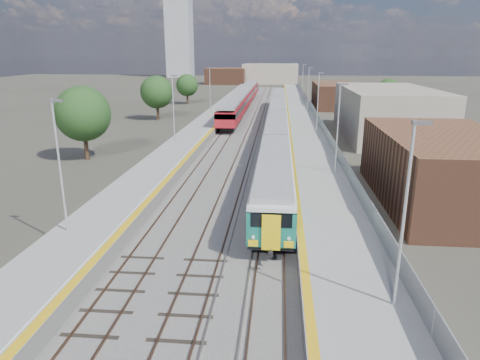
# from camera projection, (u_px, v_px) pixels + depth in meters

# --- Properties ---
(ground) EXTENTS (320.00, 320.00, 0.00)m
(ground) POSITION_uv_depth(u_px,v_px,m) (267.00, 128.00, 64.05)
(ground) COLOR #47443A
(ground) RESTS_ON ground
(ballast_bed) EXTENTS (10.50, 155.00, 0.06)m
(ballast_bed) POSITION_uv_depth(u_px,v_px,m) (253.00, 125.00, 66.63)
(ballast_bed) COLOR #565451
(ballast_bed) RESTS_ON ground
(tracks) EXTENTS (8.96, 160.00, 0.17)m
(tracks) POSITION_uv_depth(u_px,v_px,m) (258.00, 123.00, 68.15)
(tracks) COLOR #4C3323
(tracks) RESTS_ON ground
(platform_right) EXTENTS (4.70, 155.00, 8.52)m
(platform_right) POSITION_uv_depth(u_px,v_px,m) (302.00, 123.00, 65.81)
(platform_right) COLOR slate
(platform_right) RESTS_ON ground
(platform_left) EXTENTS (4.30, 155.00, 8.52)m
(platform_left) POSITION_uv_depth(u_px,v_px,m) (210.00, 121.00, 67.08)
(platform_left) COLOR slate
(platform_left) RESTS_ON ground
(buildings) EXTENTS (72.00, 185.50, 40.00)m
(buildings) POSITION_uv_depth(u_px,v_px,m) (223.00, 53.00, 147.16)
(buildings) COLOR brown
(buildings) RESTS_ON ground
(green_train) EXTENTS (2.68, 74.70, 2.95)m
(green_train) POSITION_uv_depth(u_px,v_px,m) (277.00, 120.00, 57.72)
(green_train) COLOR black
(green_train) RESTS_ON ground
(red_train) EXTENTS (2.93, 59.41, 3.70)m
(red_train) POSITION_uv_depth(u_px,v_px,m) (243.00, 98.00, 85.65)
(red_train) COLOR black
(red_train) RESTS_ON ground
(tree_a) EXTENTS (5.66, 5.66, 7.67)m
(tree_a) POSITION_uv_depth(u_px,v_px,m) (83.00, 114.00, 43.83)
(tree_a) COLOR #382619
(tree_a) RESTS_ON ground
(tree_b) EXTENTS (5.40, 5.40, 7.31)m
(tree_b) POSITION_uv_depth(u_px,v_px,m) (157.00, 92.00, 70.86)
(tree_b) COLOR #382619
(tree_b) RESTS_ON ground
(tree_c) EXTENTS (4.77, 4.77, 6.47)m
(tree_c) POSITION_uv_depth(u_px,v_px,m) (187.00, 85.00, 93.36)
(tree_c) COLOR #382619
(tree_c) RESTS_ON ground
(tree_d) EXTENTS (4.59, 4.59, 6.22)m
(tree_d) POSITION_uv_depth(u_px,v_px,m) (388.00, 91.00, 81.16)
(tree_d) COLOR #382619
(tree_d) RESTS_ON ground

